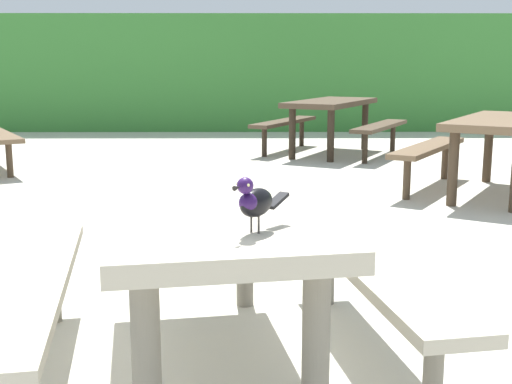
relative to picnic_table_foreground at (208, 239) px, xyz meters
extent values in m
plane|color=beige|center=(-0.39, 0.19, -0.56)|extent=(60.00, 60.00, 0.00)
cube|color=#387A33|center=(-0.39, 10.29, 0.49)|extent=(28.00, 1.54, 2.09)
cube|color=#B2A893|center=(0.00, 0.00, 0.15)|extent=(1.06, 1.90, 0.07)
cylinder|color=slate|center=(-0.14, -0.74, -0.22)|extent=(0.09, 0.09, 0.67)
cylinder|color=slate|center=(0.38, -0.65, -0.22)|extent=(0.09, 0.09, 0.67)
cylinder|color=slate|center=(-0.38, 0.65, -0.22)|extent=(0.09, 0.09, 0.67)
cylinder|color=slate|center=(0.14, 0.74, -0.22)|extent=(0.09, 0.09, 0.67)
cube|color=#B2A893|center=(-0.69, -0.12, -0.14)|extent=(0.57, 1.73, 0.05)
cylinder|color=slate|center=(-0.80, 0.51, -0.36)|extent=(0.07, 0.07, 0.39)
cube|color=#B2A893|center=(0.69, 0.12, -0.14)|extent=(0.57, 1.73, 0.05)
cylinder|color=slate|center=(0.80, -0.51, -0.36)|extent=(0.07, 0.07, 0.39)
cylinder|color=slate|center=(0.58, 0.75, -0.36)|extent=(0.07, 0.07, 0.39)
ellipsoid|color=black|center=(0.19, -0.60, 0.28)|extent=(0.14, 0.16, 0.09)
ellipsoid|color=#2D144C|center=(0.17, -0.63, 0.29)|extent=(0.09, 0.09, 0.06)
sphere|color=#2D144C|center=(0.16, -0.65, 0.34)|extent=(0.05, 0.05, 0.05)
sphere|color=#EAE08C|center=(0.17, -0.67, 0.35)|extent=(0.01, 0.01, 0.01)
sphere|color=#EAE08C|center=(0.14, -0.65, 0.35)|extent=(0.01, 0.01, 0.01)
cone|color=black|center=(0.14, -0.68, 0.34)|extent=(0.03, 0.03, 0.02)
cube|color=black|center=(0.26, -0.50, 0.27)|extent=(0.09, 0.10, 0.04)
cylinder|color=#47423D|center=(0.20, -0.61, 0.21)|extent=(0.01, 0.01, 0.05)
cylinder|color=#47423D|center=(0.18, -0.60, 0.21)|extent=(0.01, 0.01, 0.05)
cylinder|color=#423324|center=(-2.49, 4.71, -0.36)|extent=(0.07, 0.07, 0.39)
cube|color=brown|center=(2.55, 3.67, 0.15)|extent=(1.58, 1.93, 0.07)
cylinder|color=#423324|center=(2.68, 4.41, -0.22)|extent=(0.09, 0.09, 0.67)
cylinder|color=#423324|center=(1.96, 3.21, -0.22)|extent=(0.09, 0.09, 0.67)
cube|color=brown|center=(1.95, 4.03, -0.14)|extent=(1.12, 1.61, 0.05)
cylinder|color=#423324|center=(2.28, 4.58, -0.36)|extent=(0.07, 0.07, 0.39)
cylinder|color=#423324|center=(1.62, 3.48, -0.36)|extent=(0.07, 0.07, 0.39)
cube|color=#473828|center=(1.26, 6.59, 0.15)|extent=(1.50, 1.95, 0.07)
cylinder|color=#2E241A|center=(1.82, 7.09, -0.22)|extent=(0.09, 0.09, 0.67)
cylinder|color=#2E241A|center=(1.35, 7.34, -0.22)|extent=(0.09, 0.09, 0.67)
cylinder|color=#2E241A|center=(1.18, 5.84, -0.22)|extent=(0.09, 0.09, 0.67)
cylinder|color=#2E241A|center=(0.71, 6.09, -0.22)|extent=(0.09, 0.09, 0.67)
cube|color=#473828|center=(1.89, 6.27, -0.14)|extent=(1.03, 1.65, 0.05)
cylinder|color=#2E241A|center=(2.18, 6.84, -0.36)|extent=(0.07, 0.07, 0.39)
cylinder|color=#2E241A|center=(1.59, 5.70, -0.36)|extent=(0.07, 0.07, 0.39)
cube|color=#473828|center=(0.64, 6.91, -0.14)|extent=(1.03, 1.65, 0.05)
cylinder|color=#2E241A|center=(0.93, 7.48, -0.36)|extent=(0.07, 0.07, 0.39)
cylinder|color=#2E241A|center=(0.35, 6.34, -0.36)|extent=(0.07, 0.07, 0.39)
camera|label=1|loc=(0.18, -2.65, 0.71)|focal=47.27mm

